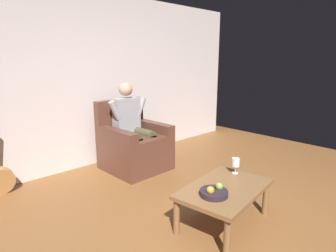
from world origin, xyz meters
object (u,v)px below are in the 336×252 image
Objects in this scene: person_seated at (132,123)px; coffee_table at (225,192)px; armchair at (134,146)px; fruit_bowl at (214,192)px; wine_glass_near at (236,163)px.

person_seated is 1.22× the size of coffee_table.
person_seated reaches higher than armchair.
armchair is 1.92m from fruit_bowl.
fruit_bowl is (0.58, 0.17, -0.08)m from wine_glass_near.
fruit_bowl is at bearing 74.44° from armchair.
wine_glass_near is 0.61m from fruit_bowl.
wine_glass_near is 0.67× the size of fruit_bowl.
wine_glass_near is at bearing -160.71° from coffee_table.
armchair is 5.91× the size of wine_glass_near.
fruit_bowl is at bearing 15.76° from wine_glass_near.
fruit_bowl is (0.48, 1.86, 0.08)m from armchair.
coffee_table is 0.24m from fruit_bowl.
armchair is at bearing -104.46° from fruit_bowl.
armchair reaches higher than coffee_table.
person_seated is 4.96× the size of fruit_bowl.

